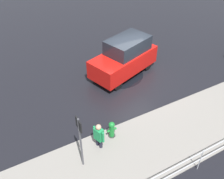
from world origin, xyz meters
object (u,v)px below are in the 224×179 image
Objects in this scene: moving_hatchback at (125,57)px; pedestrian at (99,135)px; fire_hydrant at (112,130)px; sign_post at (80,136)px.

moving_hatchback is 5.41m from pedestrian.
moving_hatchback is at bearing -127.16° from fire_hydrant.
fire_hydrant is at bearing -161.62° from pedestrian.
pedestrian is (3.58, 4.04, -0.34)m from moving_hatchback.
moving_hatchback is at bearing -131.56° from pedestrian.
moving_hatchback reaches higher than fire_hydrant.
sign_post is (1.61, 0.72, 1.18)m from fire_hydrant.
sign_post reaches higher than moving_hatchback.
pedestrian is 0.51× the size of sign_post.
moving_hatchback is 1.76× the size of sign_post.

